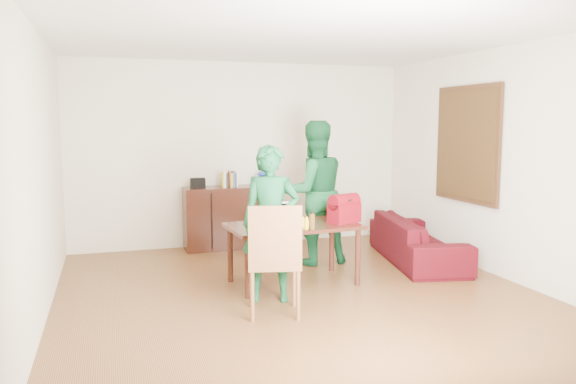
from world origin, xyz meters
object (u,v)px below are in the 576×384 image
object	(u,v)px
person_far	(314,193)
bottle	(312,220)
person_near	(271,223)
laptop	(282,222)
table	(293,231)
red_bag	(344,211)
sofa	(417,239)
chair	(274,282)

from	to	relation	value
person_far	bottle	size ratio (longest dim) A/B	9.68
person_near	laptop	size ratio (longest dim) A/B	4.21
table	person_near	world-z (taller)	person_near
table	red_bag	xyz separation A→B (m)	(0.59, -0.07, 0.21)
red_bag	person_far	bearing A→B (deg)	72.77
red_bag	sofa	distance (m)	1.50
person_near	table	bearing A→B (deg)	67.72
person_far	sofa	size ratio (longest dim) A/B	0.93
sofa	red_bag	bearing A→B (deg)	124.58
table	red_bag	bearing A→B (deg)	-10.47
chair	red_bag	world-z (taller)	chair
chair	sofa	xyz separation A→B (m)	(2.38, 1.42, -0.02)
person_far	red_bag	world-z (taller)	person_far
person_far	laptop	distance (m)	1.16
laptop	sofa	distance (m)	2.16
person_far	bottle	world-z (taller)	person_far
person_near	bottle	bearing A→B (deg)	35.34
chair	person_far	distance (m)	2.13
chair	person_near	distance (m)	0.66
chair	person_far	size ratio (longest dim) A/B	0.58
person_near	red_bag	bearing A→B (deg)	40.40
bottle	red_bag	world-z (taller)	red_bag
table	laptop	size ratio (longest dim) A/B	3.98
laptop	red_bag	size ratio (longest dim) A/B	1.08
table	chair	xyz separation A→B (m)	(-0.50, -0.94, -0.29)
red_bag	sofa	size ratio (longest dim) A/B	0.18
person_near	bottle	distance (m)	0.54
chair	person_far	xyz separation A→B (m)	(1.05, 1.76, 0.61)
red_bag	laptop	bearing A→B (deg)	161.45
bottle	person_far	bearing A→B (deg)	68.78
table	person_far	xyz separation A→B (m)	(0.55, 0.82, 0.32)
bottle	red_bag	xyz separation A→B (m)	(0.49, 0.26, 0.03)
table	person_near	size ratio (longest dim) A/B	0.94
person_near	sofa	xyz separation A→B (m)	(2.29, 0.98, -0.51)
bottle	red_bag	size ratio (longest dim) A/B	0.54
chair	sofa	bearing A→B (deg)	43.77
laptop	sofa	world-z (taller)	laptop
person_far	sofa	xyz separation A→B (m)	(1.33, -0.34, -0.63)
person_far	sofa	distance (m)	1.52
laptop	sofa	size ratio (longest dim) A/B	0.19
sofa	person_far	bearing A→B (deg)	87.35
bottle	red_bag	bearing A→B (deg)	28.17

